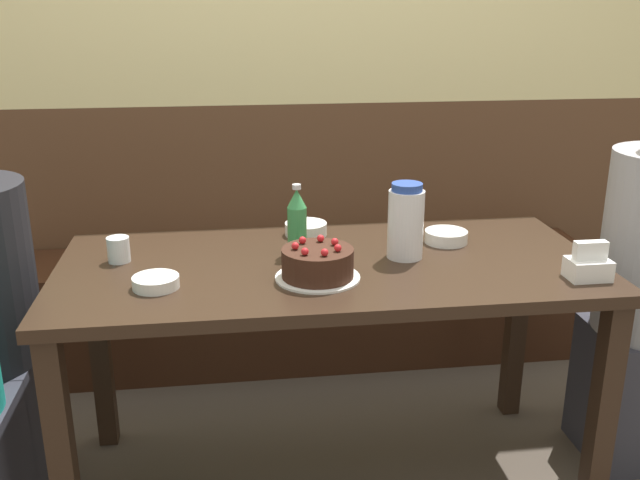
% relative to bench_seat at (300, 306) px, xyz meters
% --- Properties ---
extents(ground_plane, '(12.00, 12.00, 0.00)m').
position_rel_bench_seat_xyz_m(ground_plane, '(0.00, -0.83, -0.23)').
color(ground_plane, '#4C4238').
extents(back_wall, '(4.80, 0.04, 2.50)m').
position_rel_bench_seat_xyz_m(back_wall, '(0.00, 0.22, 1.02)').
color(back_wall, brown).
rests_on(back_wall, ground_plane).
extents(bench_seat, '(2.40, 0.38, 0.46)m').
position_rel_bench_seat_xyz_m(bench_seat, '(0.00, 0.00, 0.00)').
color(bench_seat, '#381E11').
rests_on(bench_seat, ground_plane).
extents(dining_table, '(1.53, 0.70, 0.73)m').
position_rel_bench_seat_xyz_m(dining_table, '(0.00, -0.83, 0.41)').
color(dining_table, black).
rests_on(dining_table, ground_plane).
extents(birthday_cake, '(0.23, 0.23, 0.10)m').
position_rel_bench_seat_xyz_m(birthday_cake, '(-0.05, -0.95, 0.54)').
color(birthday_cake, white).
rests_on(birthday_cake, dining_table).
extents(water_pitcher, '(0.10, 0.10, 0.22)m').
position_rel_bench_seat_xyz_m(water_pitcher, '(0.22, -0.82, 0.61)').
color(water_pitcher, white).
rests_on(water_pitcher, dining_table).
extents(soju_bottle, '(0.06, 0.06, 0.21)m').
position_rel_bench_seat_xyz_m(soju_bottle, '(-0.08, -0.75, 0.60)').
color(soju_bottle, '#388E4C').
rests_on(soju_bottle, dining_table).
extents(napkin_holder, '(0.11, 0.08, 0.11)m').
position_rel_bench_seat_xyz_m(napkin_holder, '(0.66, -1.05, 0.54)').
color(napkin_holder, white).
rests_on(napkin_holder, dining_table).
extents(bowl_soup_white, '(0.12, 0.12, 0.03)m').
position_rel_bench_seat_xyz_m(bowl_soup_white, '(-0.47, -0.96, 0.51)').
color(bowl_soup_white, white).
rests_on(bowl_soup_white, dining_table).
extents(bowl_rice_small, '(0.13, 0.13, 0.04)m').
position_rel_bench_seat_xyz_m(bowl_rice_small, '(-0.04, -0.57, 0.52)').
color(bowl_rice_small, white).
rests_on(bowl_rice_small, dining_table).
extents(bowl_side_dish, '(0.13, 0.13, 0.04)m').
position_rel_bench_seat_xyz_m(bowl_side_dish, '(0.38, -0.71, 0.52)').
color(bowl_side_dish, white).
rests_on(bowl_side_dish, dining_table).
extents(glass_water_tall, '(0.06, 0.06, 0.07)m').
position_rel_bench_seat_xyz_m(glass_water_tall, '(-0.59, -0.75, 0.54)').
color(glass_water_tall, silver).
rests_on(glass_water_tall, dining_table).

